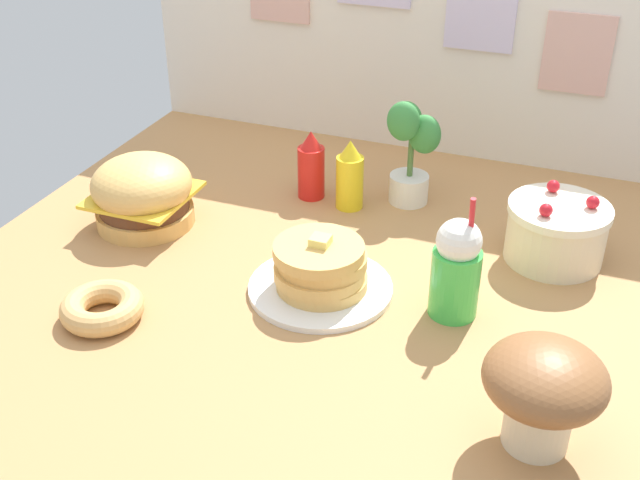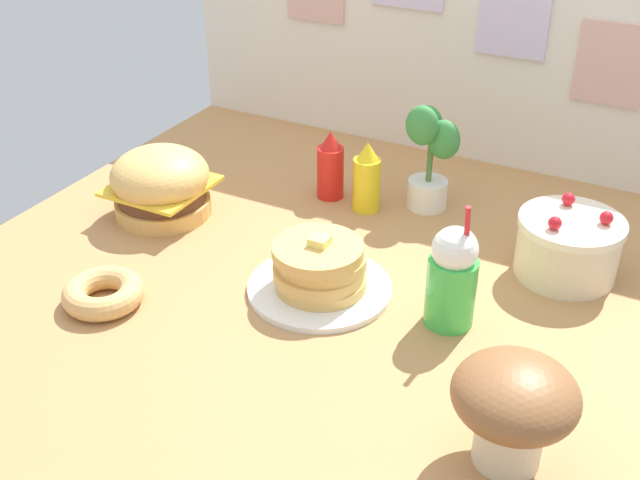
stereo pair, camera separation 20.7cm
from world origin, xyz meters
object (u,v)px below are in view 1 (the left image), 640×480
Objects in this scene: ketchup_bottle at (311,167)px; potted_plant at (410,148)px; donut_pink_glaze at (102,307)px; pancake_stack at (321,271)px; layer_cake at (556,232)px; cream_soda_cup at (456,269)px; mushroom_stool at (544,387)px; burger at (143,193)px; mustard_bottle at (350,177)px.

potted_plant is at bearing 14.78° from ketchup_bottle.
pancake_stack is at bearing 33.56° from donut_pink_glaze.
layer_cake is 0.42m from cream_soda_cup.
potted_plant reaches higher than cream_soda_cup.
donut_pink_glaze is at bearing -145.63° from layer_cake.
layer_cake is 0.79m from ketchup_bottle.
burger is at bearing 157.84° from mushroom_stool.
mustard_bottle is 0.91× the size of mushroom_stool.
layer_cake is at bearing 11.33° from burger.
cream_soda_cup reaches higher than layer_cake.
potted_plant is (-0.48, 0.19, 0.10)m from layer_cake.
cream_soda_cup is at bearing 124.21° from mushroom_stool.
burger is at bearing 109.14° from donut_pink_glaze.
ketchup_bottle is at bearing 170.79° from mustard_bottle.
mushroom_stool is at bearing -55.79° from cream_soda_cup.
ketchup_bottle is at bearing 134.43° from mushroom_stool.
ketchup_bottle is 0.66× the size of potted_plant.
ketchup_bottle is 0.74m from cream_soda_cup.
potted_plant is at bearing 116.53° from cream_soda_cup.
potted_plant is (-0.27, 0.55, 0.05)m from cream_soda_cup.
donut_pink_glaze is at bearing -157.28° from cream_soda_cup.
burger is 0.64m from mustard_bottle.
cream_soda_cup reaches higher than mushroom_stool.
ketchup_bottle is at bearing 73.11° from donut_pink_glaze.
donut_pink_glaze is at bearing 177.73° from mushroom_stool.
ketchup_bottle is at bearing 140.86° from cream_soda_cup.
mushroom_stool is (0.61, -0.36, 0.09)m from pancake_stack.
burger reaches higher than layer_cake.
potted_plant reaches higher than pancake_stack.
burger is 0.99m from cream_soda_cup.
cream_soda_cup is (0.35, 0.03, 0.07)m from pancake_stack.
cream_soda_cup is at bearing -119.91° from layer_cake.
layer_cake is 1.25m from donut_pink_glaze.
mustard_bottle is 0.67× the size of cream_soda_cup.
layer_cake is at bearing -21.45° from potted_plant.
pancake_stack is 1.11× the size of potted_plant.
ketchup_bottle is 0.85m from donut_pink_glaze.
pancake_stack is at bearing -144.97° from layer_cake.
ketchup_bottle reaches higher than pancake_stack.
mustard_bottle is at bearing 130.03° from mushroom_stool.
burger reaches higher than donut_pink_glaze.
layer_cake reaches higher than donut_pink_glaze.
potted_plant is 1.08m from mushroom_stool.
mushroom_stool reaches higher than layer_cake.
layer_cake is at bearing 60.09° from cream_soda_cup.
burger is at bearing -149.28° from mustard_bottle.
pancake_stack is 0.36m from cream_soda_cup.
donut_pink_glaze is (-0.82, -0.34, -0.10)m from cream_soda_cup.
layer_cake is at bearing -7.66° from mustard_bottle.
mustard_bottle reaches higher than burger.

